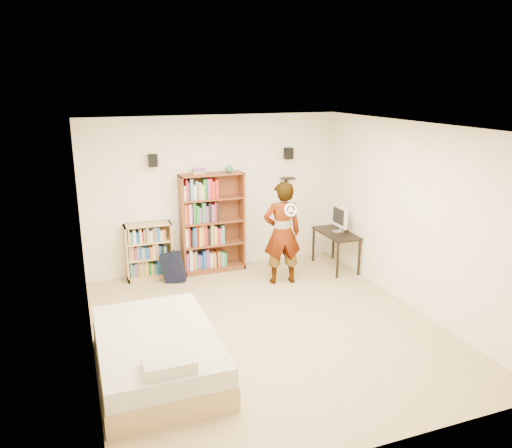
% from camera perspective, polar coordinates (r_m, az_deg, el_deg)
% --- Properties ---
extents(ground, '(4.50, 5.00, 0.01)m').
position_cam_1_polar(ground, '(6.94, 1.27, -11.73)').
color(ground, tan).
rests_on(ground, ground).
extents(room_shell, '(4.52, 5.02, 2.71)m').
position_cam_1_polar(room_shell, '(6.32, 1.37, 2.56)').
color(room_shell, white).
rests_on(room_shell, ground).
extents(crown_molding, '(4.50, 5.00, 0.06)m').
position_cam_1_polar(crown_molding, '(6.18, 1.43, 10.78)').
color(crown_molding, white).
rests_on(crown_molding, room_shell).
extents(speaker_left, '(0.14, 0.12, 0.20)m').
position_cam_1_polar(speaker_left, '(8.29, -11.70, 7.12)').
color(speaker_left, black).
rests_on(speaker_left, room_shell).
extents(speaker_right, '(0.14, 0.12, 0.20)m').
position_cam_1_polar(speaker_right, '(8.97, 3.74, 8.05)').
color(speaker_right, black).
rests_on(speaker_right, room_shell).
extents(wall_shelf, '(0.25, 0.16, 0.02)m').
position_cam_1_polar(wall_shelf, '(9.05, 3.66, 5.24)').
color(wall_shelf, black).
rests_on(wall_shelf, room_shell).
extents(tall_bookshelf, '(1.10, 0.32, 1.74)m').
position_cam_1_polar(tall_bookshelf, '(8.67, -4.98, 0.11)').
color(tall_bookshelf, brown).
rests_on(tall_bookshelf, ground).
extents(low_bookshelf, '(0.77, 0.29, 0.96)m').
position_cam_1_polar(low_bookshelf, '(8.59, -12.14, -3.07)').
color(low_bookshelf, tan).
rests_on(low_bookshelf, ground).
extents(computer_desk, '(0.49, 0.98, 0.67)m').
position_cam_1_polar(computer_desk, '(9.03, 9.06, -2.96)').
color(computer_desk, black).
rests_on(computer_desk, ground).
extents(imac, '(0.12, 0.47, 0.46)m').
position_cam_1_polar(imac, '(8.90, 9.41, 0.56)').
color(imac, silver).
rests_on(imac, computer_desk).
extents(daybed, '(1.32, 2.03, 0.60)m').
position_cam_1_polar(daybed, '(5.97, -11.21, -13.75)').
color(daybed, beige).
rests_on(daybed, ground).
extents(person, '(0.68, 0.50, 1.71)m').
position_cam_1_polar(person, '(8.13, 3.01, -1.03)').
color(person, black).
rests_on(person, ground).
extents(wii_wheel, '(0.21, 0.08, 0.22)m').
position_cam_1_polar(wii_wheel, '(7.72, 3.99, 1.62)').
color(wii_wheel, silver).
rests_on(wii_wheel, person).
extents(navy_bag, '(0.44, 0.35, 0.51)m').
position_cam_1_polar(navy_bag, '(8.44, -9.46, -4.88)').
color(navy_bag, black).
rests_on(navy_bag, ground).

